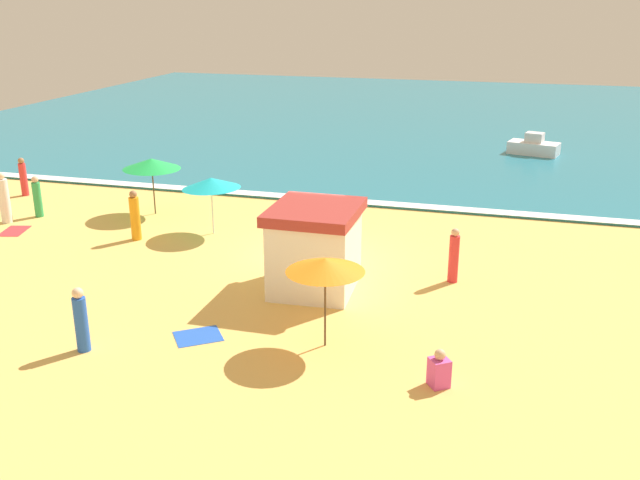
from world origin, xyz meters
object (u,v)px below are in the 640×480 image
(beach_umbrella_4, at_px, (325,265))
(beachgoer_2, at_px, (23,177))
(beachgoer_11, at_px, (81,321))
(beachgoer_10, at_px, (454,256))
(beachgoer_7, at_px, (37,197))
(beach_umbrella_0, at_px, (211,183))
(beachgoer_0, at_px, (135,216))
(beach_umbrella_3, at_px, (152,164))
(beachgoer_5, at_px, (4,199))
(beachgoer_6, at_px, (439,370))
(small_boat_0, at_px, (534,147))
(lifeguard_cabana, at_px, (315,247))

(beach_umbrella_4, relative_size, beachgoer_2, 1.57)
(beachgoer_2, relative_size, beachgoer_11, 1.00)
(beachgoer_10, bearing_deg, beachgoer_7, 171.63)
(beach_umbrella_0, distance_m, beachgoer_0, 2.84)
(beach_umbrella_3, height_order, beachgoer_5, beach_umbrella_3)
(beachgoer_5, xyz_separation_m, beachgoer_11, (8.49, -8.05, -0.11))
(beachgoer_10, bearing_deg, beach_umbrella_3, 161.87)
(beachgoer_11, bearing_deg, beach_umbrella_4, 18.09)
(beach_umbrella_4, xyz_separation_m, beachgoer_0, (-8.35, 5.83, -1.25))
(beachgoer_7, bearing_deg, beach_umbrella_0, -0.70)
(beachgoer_5, bearing_deg, beachgoer_10, -4.73)
(beachgoer_2, bearing_deg, beachgoer_11, -48.12)
(beachgoer_0, distance_m, beachgoer_6, 13.21)
(beach_umbrella_3, xyz_separation_m, beachgoer_6, (12.05, -9.89, -1.60))
(beachgoer_11, bearing_deg, small_boat_0, 67.59)
(beach_umbrella_3, relative_size, small_boat_0, 0.89)
(beach_umbrella_0, bearing_deg, lifeguard_cabana, -38.19)
(beachgoer_2, relative_size, beachgoer_5, 0.85)
(beachgoer_5, relative_size, beachgoer_11, 1.18)
(beachgoer_2, distance_m, beachgoer_6, 21.52)
(beach_umbrella_3, relative_size, beachgoer_10, 1.48)
(lifeguard_cabana, xyz_separation_m, beachgoer_5, (-12.76, 2.93, -0.36))
(beachgoer_5, bearing_deg, beach_umbrella_3, 27.46)
(beach_umbrella_4, xyz_separation_m, beachgoer_5, (-13.96, 6.27, -1.19))
(lifeguard_cabana, relative_size, beach_umbrella_3, 1.12)
(beachgoer_7, relative_size, small_boat_0, 0.58)
(beachgoer_2, distance_m, beachgoer_7, 3.47)
(lifeguard_cabana, height_order, beachgoer_5, lifeguard_cabana)
(beachgoer_5, xyz_separation_m, small_boat_0, (18.90, 17.20, -0.39))
(beachgoer_2, bearing_deg, beach_umbrella_4, -31.56)
(lifeguard_cabana, distance_m, beachgoer_10, 4.11)
(beachgoer_6, xyz_separation_m, beachgoer_7, (-16.14, 8.38, 0.38))
(beachgoer_5, relative_size, beachgoer_7, 1.20)
(lifeguard_cabana, relative_size, beachgoer_10, 1.67)
(beach_umbrella_0, xyz_separation_m, small_boat_0, (10.99, 16.32, -1.34))
(beachgoer_6, relative_size, small_boat_0, 0.32)
(beach_umbrella_3, distance_m, beachgoer_0, 3.25)
(beach_umbrella_4, relative_size, small_boat_0, 0.93)
(small_boat_0, bearing_deg, lifeguard_cabana, -106.98)
(beachgoer_10, height_order, beachgoer_11, beachgoer_10)
(beach_umbrella_4, bearing_deg, beachgoer_5, 155.83)
(beach_umbrella_0, relative_size, beach_umbrella_4, 1.03)
(beachgoer_2, height_order, beachgoer_10, beachgoer_10)
(beachgoer_2, bearing_deg, beach_umbrella_0, -14.61)
(beachgoer_5, relative_size, beachgoer_10, 1.15)
(beach_umbrella_4, relative_size, beachgoer_10, 1.54)
(lifeguard_cabana, xyz_separation_m, beach_umbrella_3, (-7.98, 5.41, 0.72))
(beach_umbrella_3, height_order, beachgoer_7, beach_umbrella_3)
(beachgoer_5, distance_m, beachgoer_11, 11.70)
(lifeguard_cabana, distance_m, small_boat_0, 21.06)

